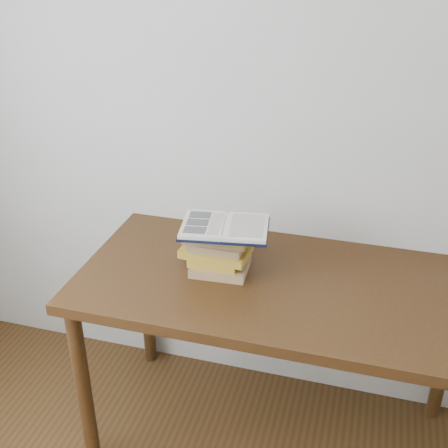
% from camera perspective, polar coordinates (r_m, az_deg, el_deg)
% --- Properties ---
extents(desk, '(1.50, 0.75, 0.80)m').
position_cam_1_polar(desk, '(2.16, 5.39, -7.83)').
color(desk, '#432710').
rests_on(desk, ground).
extents(book_stack, '(0.27, 0.20, 0.18)m').
position_cam_1_polar(book_stack, '(2.12, -0.56, -2.47)').
color(book_stack, olive).
rests_on(book_stack, desk).
extents(open_book, '(0.35, 0.27, 0.03)m').
position_cam_1_polar(open_book, '(2.05, 0.10, -0.31)').
color(open_book, black).
rests_on(open_book, book_stack).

